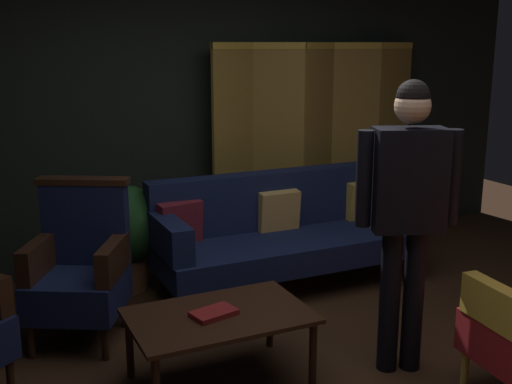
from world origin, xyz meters
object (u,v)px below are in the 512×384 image
at_px(velvet_couch, 284,229).
at_px(coffee_table, 219,321).
at_px(book_red_leather, 214,313).
at_px(armchair_wing_right, 80,267).
at_px(potted_plant, 127,230).
at_px(standing_figure, 407,202).
at_px(folding_screen, 317,143).

bearing_deg(velvet_couch, coffee_table, -130.60).
distance_m(velvet_couch, book_red_leather, 1.62).
xyz_separation_m(armchair_wing_right, book_red_leather, (0.56, -0.92, -0.06)).
xyz_separation_m(velvet_couch, potted_plant, (-1.16, 0.39, 0.03)).
distance_m(armchair_wing_right, standing_figure, 2.09).
relative_size(velvet_couch, armchair_wing_right, 2.04).
bearing_deg(velvet_couch, armchair_wing_right, -169.54).
bearing_deg(coffee_table, velvet_couch, 49.40).
bearing_deg(book_red_leather, armchair_wing_right, 121.62).
height_order(velvet_couch, standing_figure, standing_figure).
bearing_deg(armchair_wing_right, potted_plant, 55.32).
bearing_deg(armchair_wing_right, book_red_leather, -58.38).
xyz_separation_m(coffee_table, armchair_wing_right, (-0.60, 0.91, 0.12)).
xyz_separation_m(coffee_table, standing_figure, (1.02, -0.30, 0.65)).
xyz_separation_m(standing_figure, book_red_leather, (-1.06, 0.29, -0.59)).
distance_m(folding_screen, potted_plant, 2.00).
distance_m(folding_screen, armchair_wing_right, 2.64).
distance_m(standing_figure, potted_plant, 2.28).
distance_m(folding_screen, velvet_couch, 1.18).
relative_size(armchair_wing_right, standing_figure, 0.61).
bearing_deg(potted_plant, folding_screen, 10.75).
distance_m(coffee_table, armchair_wing_right, 1.09).
height_order(standing_figure, potted_plant, standing_figure).
bearing_deg(coffee_table, armchair_wing_right, 123.59).
distance_m(coffee_table, standing_figure, 1.25).
xyz_separation_m(coffee_table, potted_plant, (-0.13, 1.60, 0.11)).
bearing_deg(velvet_couch, standing_figure, -90.57).
height_order(coffee_table, book_red_leather, book_red_leather).
xyz_separation_m(folding_screen, book_red_leather, (-1.81, -1.97, -0.55)).
xyz_separation_m(velvet_couch, armchair_wing_right, (-1.64, -0.30, 0.04)).
height_order(coffee_table, potted_plant, potted_plant).
xyz_separation_m(coffee_table, book_red_leather, (-0.04, -0.01, 0.06)).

